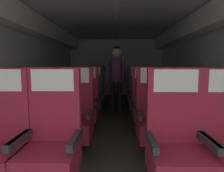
{
  "coord_description": "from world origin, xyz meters",
  "views": [
    {
      "loc": [
        0.03,
        -0.25,
        1.2
      ],
      "look_at": [
        -0.06,
        3.31,
        0.8
      ],
      "focal_mm": 30.51,
      "sensor_mm": 36.0,
      "label": 1
    }
  ],
  "objects": [
    {
      "name": "seat_e_right_window",
      "position": [
        0.55,
        4.83,
        0.49
      ],
      "size": [
        0.52,
        0.5,
        1.17
      ],
      "color": "#38383D",
      "rests_on": "ground"
    },
    {
      "name": "seat_d_left_aisle",
      "position": [
        -0.55,
        3.97,
        0.49
      ],
      "size": [
        0.52,
        0.5,
        1.17
      ],
      "color": "#38383D",
      "rests_on": "ground"
    },
    {
      "name": "seat_c_left_aisle",
      "position": [
        -0.55,
        3.08,
        0.49
      ],
      "size": [
        0.52,
        0.5,
        1.17
      ],
      "color": "#38383D",
      "rests_on": "ground"
    },
    {
      "name": "ground",
      "position": [
        0.0,
        3.66,
        -0.01
      ],
      "size": [
        3.89,
        7.73,
        0.02
      ],
      "primitive_type": "cube",
      "color": "#3D3833"
    },
    {
      "name": "seat_e_left_aisle",
      "position": [
        -0.55,
        4.83,
        0.49
      ],
      "size": [
        0.52,
        0.5,
        1.17
      ],
      "color": "#38383D",
      "rests_on": "ground"
    },
    {
      "name": "seat_d_right_aisle",
      "position": [
        1.05,
        3.95,
        0.49
      ],
      "size": [
        0.52,
        0.5,
        1.17
      ],
      "color": "#38383D",
      "rests_on": "ground"
    },
    {
      "name": "seat_b_right_aisle",
      "position": [
        1.03,
        2.23,
        0.49
      ],
      "size": [
        0.52,
        0.5,
        1.17
      ],
      "color": "#38383D",
      "rests_on": "ground"
    },
    {
      "name": "seat_c_left_window",
      "position": [
        -1.04,
        3.08,
        0.49
      ],
      "size": [
        0.52,
        0.5,
        1.17
      ],
      "color": "#38383D",
      "rests_on": "ground"
    },
    {
      "name": "seat_b_left_window",
      "position": [
        -1.04,
        2.21,
        0.49
      ],
      "size": [
        0.52,
        0.5,
        1.17
      ],
      "color": "#38383D",
      "rests_on": "ground"
    },
    {
      "name": "seat_a_right_window",
      "position": [
        0.55,
        1.34,
        0.49
      ],
      "size": [
        0.52,
        0.5,
        1.17
      ],
      "color": "#38383D",
      "rests_on": "ground"
    },
    {
      "name": "seat_d_right_window",
      "position": [
        0.55,
        3.95,
        0.49
      ],
      "size": [
        0.52,
        0.5,
        1.17
      ],
      "color": "#38383D",
      "rests_on": "ground"
    },
    {
      "name": "seat_a_left_aisle",
      "position": [
        -0.56,
        1.36,
        0.49
      ],
      "size": [
        0.52,
        0.5,
        1.17
      ],
      "color": "#38383D",
      "rests_on": "ground"
    },
    {
      "name": "seat_d_left_window",
      "position": [
        -1.04,
        3.94,
        0.49
      ],
      "size": [
        0.52,
        0.5,
        1.17
      ],
      "color": "#38383D",
      "rests_on": "ground"
    },
    {
      "name": "seat_c_right_window",
      "position": [
        0.55,
        3.1,
        0.49
      ],
      "size": [
        0.52,
        0.5,
        1.17
      ],
      "color": "#38383D",
      "rests_on": "ground"
    },
    {
      "name": "seat_e_right_aisle",
      "position": [
        1.04,
        4.83,
        0.49
      ],
      "size": [
        0.52,
        0.5,
        1.17
      ],
      "color": "#38383D",
      "rests_on": "ground"
    },
    {
      "name": "seat_b_left_aisle",
      "position": [
        -0.54,
        2.22,
        0.49
      ],
      "size": [
        0.52,
        0.5,
        1.17
      ],
      "color": "#38383D",
      "rests_on": "ground"
    },
    {
      "name": "seat_b_right_window",
      "position": [
        0.54,
        2.21,
        0.49
      ],
      "size": [
        0.52,
        0.5,
        1.17
      ],
      "color": "#38383D",
      "rests_on": "ground"
    },
    {
      "name": "flight_attendant",
      "position": [
        0.02,
        4.47,
        1.03
      ],
      "size": [
        0.43,
        0.28,
        1.66
      ],
      "rotation": [
        0.0,
        0.0,
        0.13
      ],
      "color": "black",
      "rests_on": "ground"
    },
    {
      "name": "seat_e_left_window",
      "position": [
        -1.04,
        4.83,
        0.49
      ],
      "size": [
        0.52,
        0.5,
        1.17
      ],
      "color": "#38383D",
      "rests_on": "ground"
    },
    {
      "name": "fuselage_shell",
      "position": [
        0.0,
        3.95,
        1.63
      ],
      "size": [
        3.77,
        7.38,
        2.25
      ],
      "color": "silver",
      "rests_on": "ground"
    },
    {
      "name": "seat_c_right_aisle",
      "position": [
        1.03,
        3.1,
        0.49
      ],
      "size": [
        0.52,
        0.5,
        1.17
      ],
      "color": "#38383D",
      "rests_on": "ground"
    }
  ]
}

